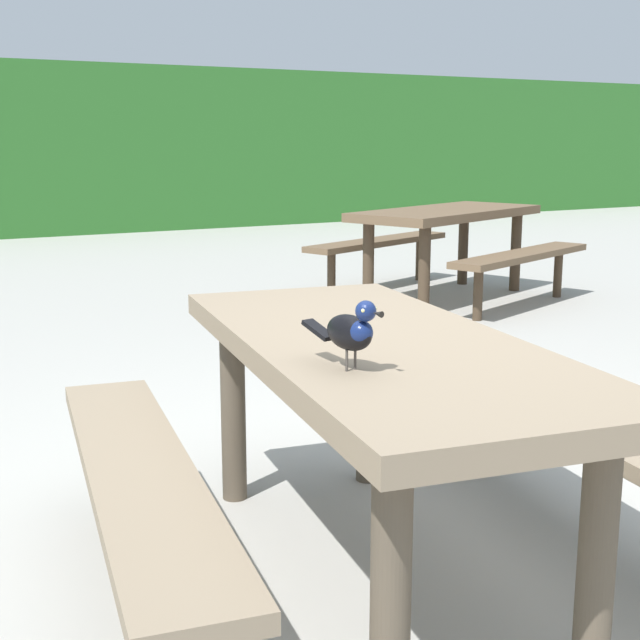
{
  "coord_description": "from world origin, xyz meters",
  "views": [
    {
      "loc": [
        -1.65,
        -2.3,
        1.31
      ],
      "look_at": [
        -0.55,
        -0.32,
        0.84
      ],
      "focal_mm": 49.41,
      "sensor_mm": 36.0,
      "label": 1
    }
  ],
  "objects": [
    {
      "name": "ground_plane",
      "position": [
        0.0,
        0.0,
        0.0
      ],
      "size": [
        60.0,
        60.0,
        0.0
      ],
      "primitive_type": "plane",
      "color": "#A3A099"
    },
    {
      "name": "picnic_table_foreground",
      "position": [
        -0.29,
        -0.2,
        0.56
      ],
      "size": [
        1.94,
        1.96,
        0.74
      ],
      "color": "#84725B",
      "rests_on": "ground"
    },
    {
      "name": "bird_grackle",
      "position": [
        -0.55,
        -0.48,
        0.84
      ],
      "size": [
        0.1,
        0.29,
        0.18
      ],
      "color": "black",
      "rests_on": "picnic_table_foreground"
    },
    {
      "name": "picnic_table_mid_left",
      "position": [
        2.77,
        3.55,
        0.56
      ],
      "size": [
        2.18,
        2.17,
        0.74
      ],
      "color": "brown",
      "rests_on": "ground"
    }
  ]
}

